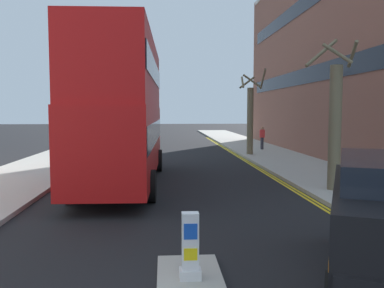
% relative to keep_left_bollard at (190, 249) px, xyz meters
% --- Properties ---
extents(sidewalk_right, '(4.00, 80.00, 0.14)m').
position_rel_keep_left_bollard_xyz_m(sidewalk_right, '(6.50, 11.66, -0.54)').
color(sidewalk_right, '#ADA89E').
rests_on(sidewalk_right, ground).
extents(sidewalk_left, '(4.00, 80.00, 0.14)m').
position_rel_keep_left_bollard_xyz_m(sidewalk_left, '(-6.50, 11.66, -0.54)').
color(sidewalk_left, '#ADA89E').
rests_on(sidewalk_left, ground).
extents(kerb_line_outer, '(0.10, 56.00, 0.01)m').
position_rel_keep_left_bollard_xyz_m(kerb_line_outer, '(4.40, 9.66, -0.60)').
color(kerb_line_outer, yellow).
rests_on(kerb_line_outer, ground).
extents(kerb_line_inner, '(0.10, 56.00, 0.01)m').
position_rel_keep_left_bollard_xyz_m(kerb_line_inner, '(4.24, 9.66, -0.60)').
color(kerb_line_inner, yellow).
rests_on(kerb_line_inner, ground).
extents(traffic_island, '(1.10, 2.20, 0.10)m').
position_rel_keep_left_bollard_xyz_m(traffic_island, '(0.00, 0.00, -0.56)').
color(traffic_island, '#ADA89E').
rests_on(traffic_island, ground).
extents(keep_left_bollard, '(0.36, 0.28, 1.11)m').
position_rel_keep_left_bollard_xyz_m(keep_left_bollard, '(0.00, 0.00, 0.00)').
color(keep_left_bollard, silver).
rests_on(keep_left_bollard, traffic_island).
extents(double_decker_bus_away, '(2.99, 10.86, 5.64)m').
position_rel_keep_left_bollard_xyz_m(double_decker_bus_away, '(-1.99, 9.54, 2.42)').
color(double_decker_bus_away, red).
rests_on(double_decker_bus_away, ground).
extents(pedestrian_far, '(0.34, 0.22, 1.62)m').
position_rel_keep_left_bollard_xyz_m(pedestrian_far, '(6.61, 22.04, 0.38)').
color(pedestrian_far, '#2D2D38').
rests_on(pedestrian_far, sidewalk_right).
extents(street_tree_near, '(1.54, 1.60, 5.33)m').
position_rel_keep_left_bollard_xyz_m(street_tree_near, '(5.06, 18.89, 1.90)').
color(street_tree_near, '#6B6047').
rests_on(street_tree_near, sidewalk_right).
extents(street_tree_mid, '(1.66, 1.68, 5.34)m').
position_rel_keep_left_bollard_xyz_m(street_tree_mid, '(5.49, 7.15, 1.86)').
color(street_tree_mid, '#6B6047').
rests_on(street_tree_mid, sidewalk_right).
extents(townhouse_terrace_right, '(10.08, 28.00, 13.36)m').
position_rel_keep_left_bollard_xyz_m(townhouse_terrace_right, '(13.50, 19.58, 6.07)').
color(townhouse_terrace_right, brown).
rests_on(townhouse_terrace_right, ground).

